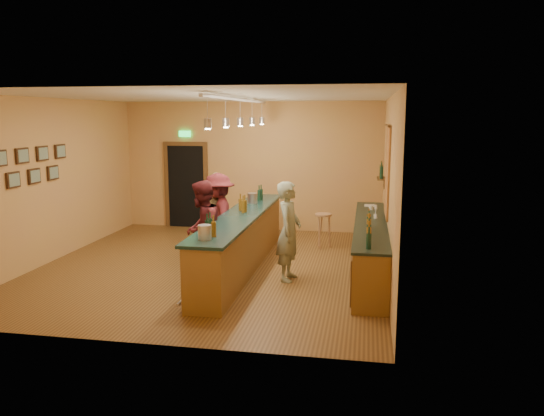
% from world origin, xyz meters
% --- Properties ---
extents(floor, '(7.00, 7.00, 0.00)m').
position_xyz_m(floor, '(0.00, 0.00, 0.00)').
color(floor, '#573619').
rests_on(floor, ground).
extents(ceiling, '(6.50, 7.00, 0.02)m').
position_xyz_m(ceiling, '(0.00, 0.00, 3.20)').
color(ceiling, silver).
rests_on(ceiling, wall_back).
extents(wall_back, '(6.50, 0.02, 3.20)m').
position_xyz_m(wall_back, '(0.00, 3.50, 1.60)').
color(wall_back, tan).
rests_on(wall_back, floor).
extents(wall_front, '(6.50, 0.02, 3.20)m').
position_xyz_m(wall_front, '(0.00, -3.50, 1.60)').
color(wall_front, tan).
rests_on(wall_front, floor).
extents(wall_left, '(0.02, 7.00, 3.20)m').
position_xyz_m(wall_left, '(-3.25, 0.00, 1.60)').
color(wall_left, tan).
rests_on(wall_left, floor).
extents(wall_right, '(0.02, 7.00, 3.20)m').
position_xyz_m(wall_right, '(3.25, 0.00, 1.60)').
color(wall_right, tan).
rests_on(wall_right, floor).
extents(doorway, '(1.15, 0.09, 2.48)m').
position_xyz_m(doorway, '(-1.70, 3.47, 1.13)').
color(doorway, black).
rests_on(doorway, wall_back).
extents(tapestry, '(0.03, 1.40, 1.60)m').
position_xyz_m(tapestry, '(3.23, 0.40, 1.85)').
color(tapestry, maroon).
rests_on(tapestry, wall_right).
extents(bottle_shelf, '(0.17, 0.55, 0.54)m').
position_xyz_m(bottle_shelf, '(3.17, 1.90, 1.67)').
color(bottle_shelf, '#553619').
rests_on(bottle_shelf, wall_right).
extents(picture_grid, '(0.06, 2.20, 0.70)m').
position_xyz_m(picture_grid, '(-3.21, -0.75, 1.95)').
color(picture_grid, '#382111').
rests_on(picture_grid, wall_left).
extents(back_counter, '(0.60, 4.55, 1.27)m').
position_xyz_m(back_counter, '(2.97, 0.18, 0.49)').
color(back_counter, brown).
rests_on(back_counter, floor).
extents(tasting_bar, '(0.73, 5.10, 1.38)m').
position_xyz_m(tasting_bar, '(0.58, -0.00, 0.61)').
color(tasting_bar, brown).
rests_on(tasting_bar, floor).
extents(pendant_track, '(0.11, 4.60, 0.50)m').
position_xyz_m(pendant_track, '(0.58, -0.00, 2.98)').
color(pendant_track, silver).
rests_on(pendant_track, ceiling).
extents(bartender, '(0.47, 0.67, 1.74)m').
position_xyz_m(bartender, '(1.56, -0.53, 0.87)').
color(bartender, gray).
rests_on(bartender, floor).
extents(customer_a, '(0.66, 0.85, 1.74)m').
position_xyz_m(customer_a, '(0.03, -0.67, 0.87)').
color(customer_a, '#59191E').
rests_on(customer_a, floor).
extents(customer_b, '(0.46, 1.03, 1.73)m').
position_xyz_m(customer_b, '(-0.12, 0.84, 0.87)').
color(customer_b, '#997A51').
rests_on(customer_b, floor).
extents(customer_c, '(0.95, 1.27, 1.75)m').
position_xyz_m(customer_c, '(-0.01, 0.53, 0.87)').
color(customer_c, '#59191E').
rests_on(customer_c, floor).
extents(bar_stool, '(0.37, 0.37, 0.75)m').
position_xyz_m(bar_stool, '(1.96, 1.88, 0.61)').
color(bar_stool, '#A06B48').
rests_on(bar_stool, floor).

